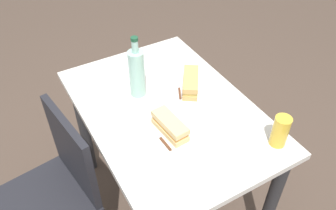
% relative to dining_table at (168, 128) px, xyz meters
% --- Properties ---
extents(ground_plane, '(8.00, 8.00, 0.00)m').
position_rel_dining_table_xyz_m(ground_plane, '(0.00, 0.00, -0.61)').
color(ground_plane, '#47382D').
extents(dining_table, '(1.05, 0.73, 0.74)m').
position_rel_dining_table_xyz_m(dining_table, '(0.00, 0.00, 0.00)').
color(dining_table, beige).
rests_on(dining_table, ground).
extents(chair_far, '(0.45, 0.45, 0.87)m').
position_rel_dining_table_xyz_m(chair_far, '(0.01, 0.56, -0.11)').
color(chair_far, black).
rests_on(chair_far, ground).
extents(plate_near, '(0.25, 0.25, 0.01)m').
position_rel_dining_table_xyz_m(plate_near, '(-0.15, 0.07, 0.14)').
color(plate_near, silver).
rests_on(plate_near, dining_table).
extents(baguette_sandwich_near, '(0.19, 0.09, 0.07)m').
position_rel_dining_table_xyz_m(baguette_sandwich_near, '(-0.15, 0.07, 0.18)').
color(baguette_sandwich_near, '#DBB77A').
rests_on(baguette_sandwich_near, plate_near).
extents(knife_near, '(0.18, 0.02, 0.01)m').
position_rel_dining_table_xyz_m(knife_near, '(-0.16, 0.13, 0.15)').
color(knife_near, silver).
rests_on(knife_near, plate_near).
extents(plate_far, '(0.25, 0.25, 0.01)m').
position_rel_dining_table_xyz_m(plate_far, '(0.06, -0.16, 0.14)').
color(plate_far, white).
rests_on(plate_far, dining_table).
extents(baguette_sandwich_far, '(0.20, 0.17, 0.07)m').
position_rel_dining_table_xyz_m(baguette_sandwich_far, '(0.06, -0.16, 0.18)').
color(baguette_sandwich_far, tan).
rests_on(baguette_sandwich_far, plate_far).
extents(knife_far, '(0.17, 0.09, 0.01)m').
position_rel_dining_table_xyz_m(knife_far, '(0.08, -0.11, 0.15)').
color(knife_far, silver).
rests_on(knife_far, plate_far).
extents(water_bottle, '(0.07, 0.07, 0.31)m').
position_rel_dining_table_xyz_m(water_bottle, '(0.16, 0.07, 0.25)').
color(water_bottle, '#99C6B7').
rests_on(water_bottle, dining_table).
extents(beer_glass, '(0.07, 0.07, 0.14)m').
position_rel_dining_table_xyz_m(beer_glass, '(-0.41, -0.29, 0.20)').
color(beer_glass, gold).
rests_on(beer_glass, dining_table).
extents(paper_napkin, '(0.16, 0.16, 0.00)m').
position_rel_dining_table_xyz_m(paper_napkin, '(0.38, 0.03, 0.13)').
color(paper_napkin, white).
rests_on(paper_napkin, dining_table).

